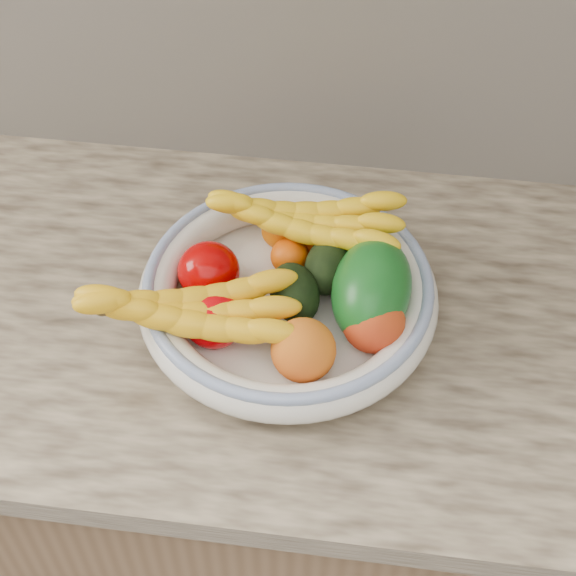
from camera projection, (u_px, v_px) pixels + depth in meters
The scene contains 14 objects.
kitchen_counter at pixel (290, 465), 1.53m from camera, with size 2.44×0.66×1.40m.
fruit_bowl at pixel (288, 294), 1.14m from camera, with size 0.39×0.39×0.08m.
clementine_back_left at pixel (281, 230), 1.21m from camera, with size 0.06×0.06×0.05m, color #DA6804.
clementine_back_right at pixel (313, 238), 1.20m from camera, with size 0.05×0.05×0.04m, color #FF4F05.
clementine_back_mid at pixel (290, 256), 1.18m from camera, with size 0.05×0.05×0.05m, color #DE5204.
tomato_left at pixel (209, 271), 1.15m from camera, with size 0.08×0.08×0.07m, color #A60000.
tomato_near_left at pixel (214, 318), 1.10m from camera, with size 0.08×0.08×0.07m, color #C60005.
avocado_center at pixel (294, 293), 1.13m from camera, with size 0.06×0.09×0.06m, color black.
avocado_right at pixel (329, 265), 1.16m from camera, with size 0.06×0.09×0.06m, color black.
green_mango at pixel (372, 289), 1.11m from camera, with size 0.10×0.15×0.11m, color #0E4D15.
peach_front at pixel (303, 350), 1.06m from camera, with size 0.08×0.08×0.08m, color orange.
peach_right at pixel (373, 322), 1.09m from camera, with size 0.08×0.08×0.08m, color #DA5E16.
banana_bunch_back at pixel (304, 224), 1.17m from camera, with size 0.28×0.11×0.08m, color yellow, non-canonical shape.
banana_bunch_front at pixel (189, 314), 1.08m from camera, with size 0.29×0.11×0.08m, color yellow, non-canonical shape.
Camera 1 is at (0.10, 0.92, 1.82)m, focal length 55.00 mm.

